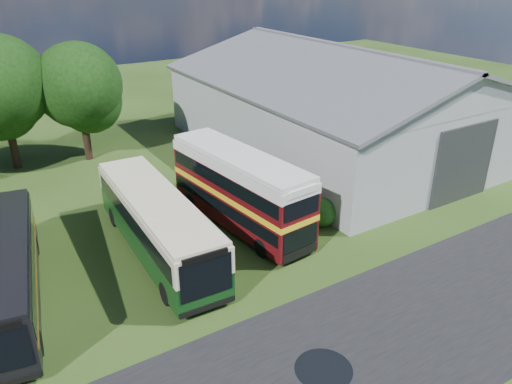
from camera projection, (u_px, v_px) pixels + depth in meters
ground at (307, 313)px, 21.74m from camera, size 120.00×120.00×0.00m
asphalt_road at (408, 327)px, 20.87m from camera, size 60.00×8.00×0.02m
puddle at (324, 370)px, 18.71m from camera, size 2.20×2.20×0.01m
storage_shed at (338, 96)px, 39.47m from camera, size 18.80×24.80×8.15m
tree_mid at (0, 84)px, 34.38m from camera, size 6.80×6.80×9.60m
tree_right_a at (79, 86)px, 36.21m from camera, size 6.26×6.26×8.83m
shrub_front at (321, 224)px, 29.04m from camera, size 1.70×1.70×1.70m
shrub_mid at (301, 211)px, 30.58m from camera, size 1.60×1.60×1.60m
shrub_back at (282, 199)px, 32.12m from camera, size 1.80×1.80×1.80m
bus_green_single at (157, 224)px, 25.45m from camera, size 3.14×11.99×3.28m
bus_maroon_double at (240, 190)px, 28.07m from camera, size 3.64×10.43×4.39m
bus_dark_single at (3, 272)px, 21.66m from camera, size 4.37×11.52×3.10m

